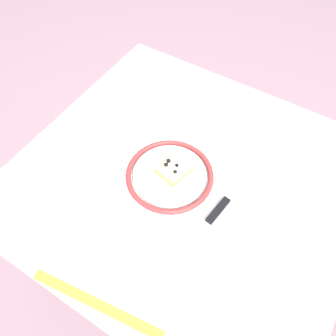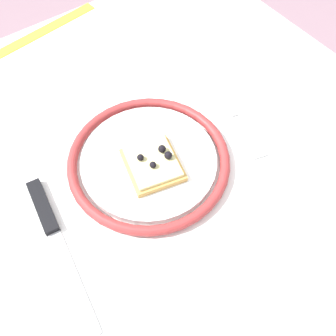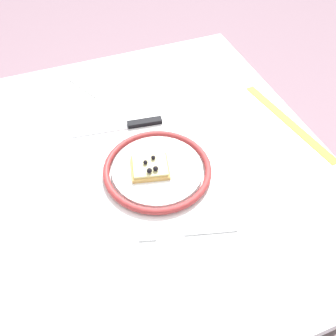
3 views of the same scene
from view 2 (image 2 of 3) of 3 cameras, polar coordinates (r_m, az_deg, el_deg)
ground_plane at (r=1.27m, az=-2.27°, el=-19.83°), size 6.00×6.00×0.00m
dining_table at (r=0.64m, az=-4.23°, el=-6.75°), size 0.94×0.88×0.74m
plate at (r=0.58m, az=-2.91°, el=1.15°), size 0.25×0.25×0.02m
pizza_slice_near at (r=0.56m, az=-2.25°, el=0.69°), size 0.09×0.10×0.03m
knife at (r=0.56m, az=-17.27°, el=-8.24°), size 0.05×0.24×0.01m
fork at (r=0.66m, az=9.86°, el=8.22°), size 0.07×0.20×0.00m
measuring_tape at (r=0.83m, az=-20.80°, el=17.42°), size 0.34×0.07×0.00m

